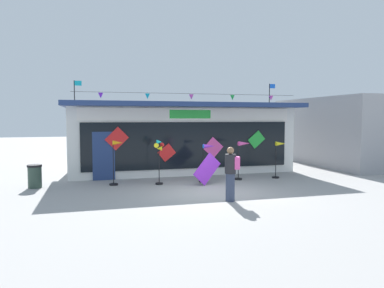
% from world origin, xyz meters
% --- Properties ---
extents(ground_plane, '(80.00, 80.00, 0.00)m').
position_xyz_m(ground_plane, '(0.00, 0.00, 0.00)').
color(ground_plane, '#9E9B99').
extents(kite_shop_building, '(10.65, 4.95, 4.35)m').
position_xyz_m(kite_shop_building, '(0.24, 5.47, 1.65)').
color(kite_shop_building, silver).
rests_on(kite_shop_building, ground_plane).
extents(wind_spinner_far_left, '(0.52, 0.33, 1.71)m').
position_xyz_m(wind_spinner_far_left, '(-3.03, 2.19, 1.06)').
color(wind_spinner_far_left, black).
rests_on(wind_spinner_far_left, ground_plane).
extents(wind_spinner_left, '(0.43, 0.30, 1.74)m').
position_xyz_m(wind_spinner_left, '(-1.42, 1.86, 1.25)').
color(wind_spinner_left, black).
rests_on(wind_spinner_left, ground_plane).
extents(wind_spinner_center_left, '(0.67, 0.35, 1.53)m').
position_xyz_m(wind_spinner_center_left, '(0.52, 1.91, 0.98)').
color(wind_spinner_center_left, black).
rests_on(wind_spinner_center_left, ground_plane).
extents(wind_spinner_center_right, '(0.69, 0.31, 1.60)m').
position_xyz_m(wind_spinner_center_right, '(2.13, 2.07, 1.14)').
color(wind_spinner_center_right, black).
rests_on(wind_spinner_center_right, ground_plane).
extents(wind_spinner_right, '(0.59, 0.31, 1.56)m').
position_xyz_m(wind_spinner_right, '(3.77, 2.01, 1.06)').
color(wind_spinner_right, black).
rests_on(wind_spinner_right, ground_plane).
extents(person_near_camera, '(0.47, 0.37, 1.68)m').
position_xyz_m(person_near_camera, '(0.21, -1.48, 0.89)').
color(person_near_camera, '#333D56').
rests_on(person_near_camera, ground_plane).
extents(trash_bin, '(0.52, 0.52, 0.86)m').
position_xyz_m(trash_bin, '(-5.95, 2.42, 0.43)').
color(trash_bin, '#2D4238').
rests_on(trash_bin, ground_plane).
extents(display_kite_on_ground, '(1.23, 0.42, 1.23)m').
position_xyz_m(display_kite_on_ground, '(0.34, 1.32, 0.61)').
color(display_kite_on_ground, purple).
rests_on(display_kite_on_ground, ground_plane).
extents(neighbour_building, '(5.78, 7.85, 3.65)m').
position_xyz_m(neighbour_building, '(10.47, 5.52, 1.83)').
color(neighbour_building, '#99999E').
rests_on(neighbour_building, ground_plane).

